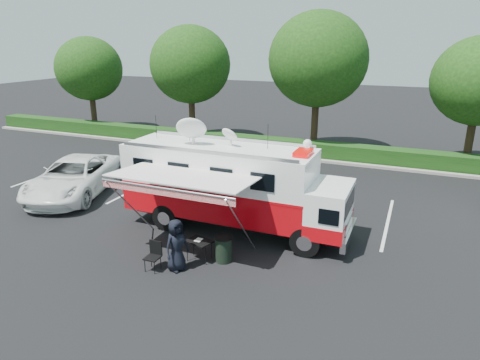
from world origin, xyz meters
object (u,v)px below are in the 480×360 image
object	(u,v)px
white_suv	(76,194)
command_truck	(233,186)
trash_bin	(224,249)
folding_table	(199,242)

from	to	relation	value
white_suv	command_truck	bearing A→B (deg)	-22.00
command_truck	trash_bin	xyz separation A→B (m)	(0.72, -2.47, -1.36)
white_suv	folding_table	bearing A→B (deg)	-39.05
command_truck	folding_table	xyz separation A→B (m)	(-0.06, -2.71, -1.14)
command_truck	white_suv	size ratio (longest dim) A/B	1.40
command_truck	white_suv	bearing A→B (deg)	175.05
folding_table	trash_bin	size ratio (longest dim) A/B	1.10
command_truck	trash_bin	distance (m)	2.91
trash_bin	white_suv	bearing A→B (deg)	161.03
command_truck	trash_bin	size ratio (longest dim) A/B	9.90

